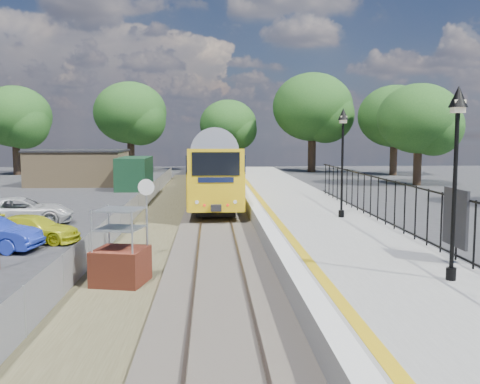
{
  "coord_description": "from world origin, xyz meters",
  "views": [
    {
      "loc": [
        -0.24,
        -16.22,
        4.34
      ],
      "look_at": [
        0.98,
        6.01,
        2.0
      ],
      "focal_mm": 40.0,
      "sensor_mm": 36.0,
      "label": 1
    }
  ],
  "objects": [
    {
      "name": "wire_fence",
      "position": [
        -4.2,
        12.0,
        0.6
      ],
      "size": [
        0.06,
        52.0,
        1.2
      ],
      "color": "#999EA3",
      "rests_on": "ground"
    },
    {
      "name": "speed_sign",
      "position": [
        -2.5,
        2.53,
        1.94
      ],
      "size": [
        0.57,
        0.1,
        2.84
      ],
      "rotation": [
        0.0,
        0.0,
        -0.01
      ],
      "color": "#999EA3",
      "rests_on": "ground"
    },
    {
      "name": "car_yellow",
      "position": [
        -7.48,
        5.75,
        0.55
      ],
      "size": [
        4.03,
        2.25,
        1.1
      ],
      "primitive_type": "imported",
      "rotation": [
        0.0,
        0.0,
        1.38
      ],
      "color": "#C5C917",
      "rests_on": "ground"
    },
    {
      "name": "tree_line",
      "position": [
        1.4,
        42.0,
        6.61
      ],
      "size": [
        56.8,
        43.8,
        11.88
      ],
      "color": "#332319",
      "rests_on": "ground"
    },
    {
      "name": "train",
      "position": [
        0.0,
        29.27,
        2.34
      ],
      "size": [
        2.82,
        40.83,
        3.51
      ],
      "color": "gold",
      "rests_on": "ground"
    },
    {
      "name": "victorian_lamp_south",
      "position": [
        5.5,
        -4.0,
        4.3
      ],
      "size": [
        0.44,
        0.44,
        4.6
      ],
      "color": "black",
      "rests_on": "platform"
    },
    {
      "name": "platform",
      "position": [
        4.2,
        8.0,
        0.45
      ],
      "size": [
        5.0,
        70.0,
        0.9
      ],
      "primitive_type": "cube",
      "color": "gray",
      "rests_on": "ground"
    },
    {
      "name": "car_white",
      "position": [
        -9.5,
        10.17,
        0.68
      ],
      "size": [
        5.23,
        3.12,
        1.36
      ],
      "primitive_type": "imported",
      "rotation": [
        0.0,
        0.0,
        1.76
      ],
      "color": "silver",
      "rests_on": "ground"
    },
    {
      "name": "outbuilding",
      "position": [
        -10.91,
        31.21,
        1.52
      ],
      "size": [
        10.8,
        10.1,
        3.12
      ],
      "color": "#937953",
      "rests_on": "ground"
    },
    {
      "name": "track_bed",
      "position": [
        -0.47,
        9.67,
        0.09
      ],
      "size": [
        5.9,
        80.0,
        0.29
      ],
      "color": "#473F38",
      "rests_on": "ground"
    },
    {
      "name": "ground",
      "position": [
        0.0,
        0.0,
        0.0
      ],
      "size": [
        120.0,
        120.0,
        0.0
      ],
      "primitive_type": "plane",
      "color": "#2D2D30",
      "rests_on": "ground"
    },
    {
      "name": "palisade_fence",
      "position": [
        6.55,
        2.24,
        1.84
      ],
      "size": [
        0.12,
        26.0,
        2.0
      ],
      "color": "black",
      "rests_on": "platform"
    },
    {
      "name": "victorian_lamp_north",
      "position": [
        5.3,
        6.0,
        4.3
      ],
      "size": [
        0.44,
        0.44,
        4.6
      ],
      "color": "black",
      "rests_on": "platform"
    },
    {
      "name": "platform_edge",
      "position": [
        2.14,
        8.0,
        0.9
      ],
      "size": [
        0.9,
        70.0,
        0.01
      ],
      "color": "silver",
      "rests_on": "platform"
    },
    {
      "name": "brick_plinth",
      "position": [
        -2.87,
        -0.83,
        1.1
      ],
      "size": [
        1.69,
        1.69,
        2.28
      ],
      "rotation": [
        0.0,
        0.0,
        -0.22
      ],
      "color": "maroon",
      "rests_on": "ground"
    }
  ]
}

